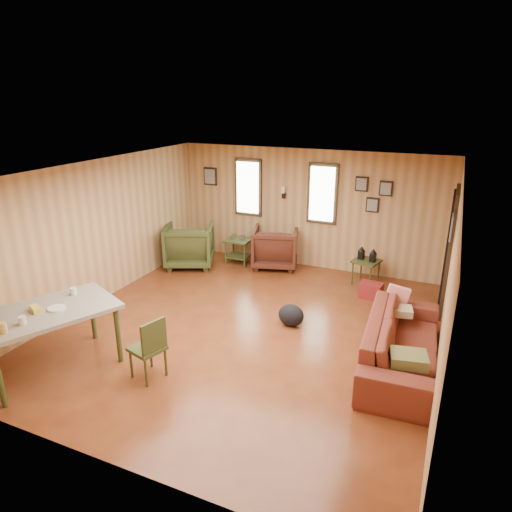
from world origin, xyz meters
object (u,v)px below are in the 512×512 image
Objects in this scene: side_table at (367,259)px; sofa at (403,336)px; recliner_brown at (275,246)px; recliner_green at (189,243)px; dining_table at (46,316)px; end_table at (239,247)px.

sofa is at bearing -69.71° from side_table.
recliner_green reaches higher than recliner_brown.
sofa reaches higher than side_table.
side_table is at bearing 79.53° from dining_table.
dining_table reaches higher than side_table.
dining_table is (-4.15, -1.89, 0.32)m from sofa.
sofa is 2.51× the size of recliner_brown.
recliner_green is (-1.65, -0.65, 0.03)m from recliner_brown.
sofa is 3.51× the size of end_table.
sofa is 2.36× the size of recliner_green.
recliner_brown is 1.40× the size of end_table.
dining_table is at bearing 58.13° from recliner_brown.
dining_table reaches higher than recliner_green.
dining_table reaches higher than sofa.
recliner_green is 4.03m from dining_table.
sofa is 4.98m from recliner_green.
recliner_brown is at bearing 175.07° from side_table.
recliner_green is at bearing 120.06° from dining_table.
sofa is at bearing 119.53° from recliner_brown.
dining_table is at bearing 71.71° from recliner_green.
dining_table is (-0.51, -4.52, 0.40)m from end_table.
recliner_green reaches higher than end_table.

